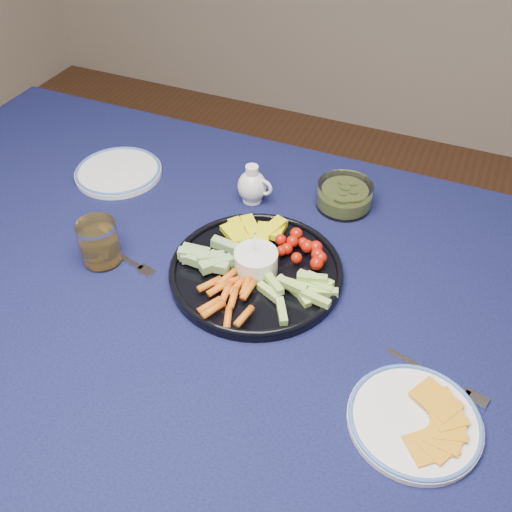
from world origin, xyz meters
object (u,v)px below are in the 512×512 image
at_px(dining_table, 210,327).
at_px(side_plate_extra, 118,172).
at_px(crudite_platter, 255,268).
at_px(juice_tumbler, 100,245).
at_px(pickle_bowl, 344,196).
at_px(cheese_plate, 415,419).
at_px(creamer_pitcher, 252,186).

distance_m(dining_table, side_plate_extra, 0.45).
distance_m(crudite_platter, juice_tumbler, 0.29).
relative_size(crudite_platter, side_plate_extra, 1.64).
relative_size(dining_table, crudite_platter, 5.19).
bearing_deg(side_plate_extra, dining_table, -35.70).
bearing_deg(crudite_platter, pickle_bowl, 72.02).
relative_size(dining_table, pickle_bowl, 14.29).
xyz_separation_m(crudite_platter, pickle_bowl, (0.09, 0.27, 0.01)).
bearing_deg(pickle_bowl, crudite_platter, -107.98).
height_order(dining_table, cheese_plate, cheese_plate).
relative_size(crudite_platter, creamer_pitcher, 3.73).
xyz_separation_m(crudite_platter, creamer_pitcher, (-0.10, 0.21, 0.02)).
bearing_deg(juice_tumbler, creamer_pitcher, 57.09).
height_order(creamer_pitcher, side_plate_extra, creamer_pitcher).
distance_m(dining_table, pickle_bowl, 0.40).
distance_m(cheese_plate, juice_tumbler, 0.63).
height_order(creamer_pitcher, pickle_bowl, creamer_pitcher).
xyz_separation_m(dining_table, side_plate_extra, (-0.36, 0.26, 0.10)).
xyz_separation_m(creamer_pitcher, pickle_bowl, (0.19, 0.06, -0.01)).
height_order(pickle_bowl, juice_tumbler, juice_tumbler).
relative_size(pickle_bowl, cheese_plate, 0.60).
height_order(crudite_platter, pickle_bowl, crudite_platter).
height_order(crudite_platter, creamer_pitcher, crudite_platter).
bearing_deg(juice_tumbler, pickle_bowl, 43.02).
xyz_separation_m(pickle_bowl, juice_tumbler, (-0.37, -0.35, 0.01)).
bearing_deg(cheese_plate, side_plate_extra, 154.06).
bearing_deg(side_plate_extra, creamer_pitcher, 6.06).
bearing_deg(side_plate_extra, juice_tumbler, -62.29).
distance_m(pickle_bowl, cheese_plate, 0.52).
bearing_deg(juice_tumbler, crudite_platter, 15.04).
height_order(cheese_plate, juice_tumbler, juice_tumbler).
xyz_separation_m(crudite_platter, cheese_plate, (0.34, -0.19, -0.01)).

